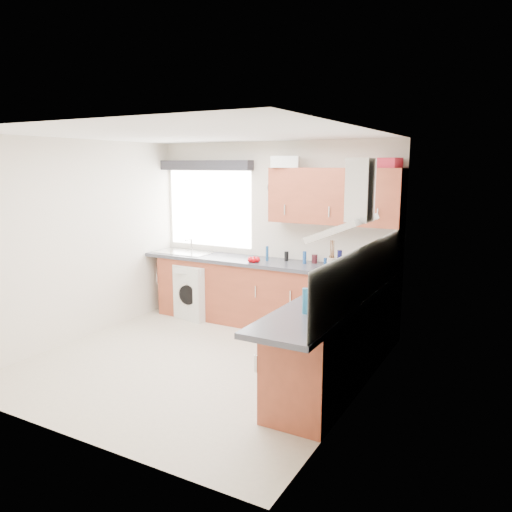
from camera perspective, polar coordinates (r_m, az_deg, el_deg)
The scene contains 35 objects.
ground_plane at distance 5.77m, azimuth -6.39°, elevation -11.95°, with size 3.60×3.60×0.00m, color beige.
ceiling at distance 5.35m, azimuth -6.95°, elevation 13.68°, with size 3.60×3.60×0.02m, color white.
wall_back at distance 6.95m, azimuth 1.97°, elevation 2.63°, with size 3.60×0.02×2.50m, color silver.
wall_front at distance 4.12m, azimuth -21.32°, elevation -3.47°, with size 3.60×0.02×2.50m, color silver.
wall_left at distance 6.62m, azimuth -19.48°, elevation 1.66°, with size 0.02×3.60×2.50m, color silver.
wall_right at distance 4.63m, azimuth 11.84°, elevation -1.50°, with size 0.02×3.60×2.50m, color silver.
window at distance 7.43m, azimuth -5.33°, elevation 5.43°, with size 1.40×0.02×1.10m, color silver.
window_blind at distance 7.33m, azimuth -5.81°, elevation 10.28°, with size 1.50×0.18×0.14m, color #26252A.
splashback at distance 4.93m, azimuth 12.72°, elevation -1.65°, with size 0.01×3.00×0.54m, color white.
base_cab_back at distance 6.90m, azimuth 0.09°, elevation -4.36°, with size 3.00×0.58×0.86m, color brown.
base_cab_corner at distance 6.31m, azimuth 12.98°, elevation -6.05°, with size 0.60×0.60×0.86m, color brown.
base_cab_right at distance 5.08m, azimuth 8.82°, elevation -9.96°, with size 0.58×2.10×0.86m, color brown.
worktop_back at distance 6.74m, azimuth 0.80°, elevation -0.74°, with size 3.60×0.62×0.05m, color #303239.
worktop_right at distance 4.81m, azimuth 8.24°, elevation -5.42°, with size 0.62×2.42×0.05m, color #303239.
sink at distance 7.44m, azimuth -8.29°, elevation 0.71°, with size 0.84×0.46×0.10m, color silver, non-canonical shape.
oven at distance 5.22m, azimuth 9.29°, elevation -9.48°, with size 0.56×0.58×0.85m, color black.
hob_plate at distance 5.07m, azimuth 9.45°, elevation -4.24°, with size 0.52×0.52×0.01m, color silver.
extractor_hood at distance 4.90m, azimuth 10.85°, elevation 5.33°, with size 0.52×0.78×0.66m, color silver, non-canonical shape.
upper_cabinets at distance 6.36m, azimuth 8.99°, elevation 6.78°, with size 1.70×0.35×0.70m, color brown.
washing_machine at distance 7.28m, azimuth -6.57°, elevation -3.97°, with size 0.53×0.51×0.78m, color silver.
wall_clock at distance 6.85m, azimuth 2.30°, elevation 7.81°, with size 0.27×0.27×0.04m, color #26252A.
casserole at distance 6.52m, azimuth 3.39°, elevation 10.69°, with size 0.35×0.25×0.15m, color silver.
storage_box at distance 6.18m, azimuth 14.94°, elevation 10.26°, with size 0.26×0.21×0.12m, color #B62032.
utensil_pot at distance 6.17m, azimuth 8.65°, elevation -0.93°, with size 0.11×0.11×0.15m, color gray.
kitchen_roll at distance 5.64m, azimuth 11.35°, elevation -1.57°, with size 0.12×0.12×0.26m, color silver.
tomato_cluster at distance 6.63m, azimuth -0.25°, elevation -0.40°, with size 0.15×0.15×0.07m, color #B5030B, non-canonical shape.
jar_0 at distance 6.71m, azimuth 1.28°, elevation 0.28°, with size 0.04×0.04×0.20m, color navy.
jar_1 at distance 6.56m, azimuth 5.57°, elevation -0.17°, with size 0.05×0.05×0.16m, color navy.
jar_2 at distance 6.40m, azimuth 9.57°, elevation -0.62°, with size 0.06×0.06×0.14m, color brown.
jar_3 at distance 6.60m, azimuth 6.71°, elevation -0.33°, with size 0.08×0.08×0.11m, color #41171D.
jar_4 at distance 6.39m, azimuth 7.92°, elevation -0.72°, with size 0.04×0.04×0.11m, color navy.
jar_5 at distance 6.73m, azimuth 3.50°, elevation -0.02°, with size 0.06×0.06×0.13m, color black.
jar_6 at distance 6.32m, azimuth 9.52°, elevation -0.36°, with size 0.06×0.06×0.23m, color #141547.
jar_7 at distance 6.20m, azimuth 8.61°, elevation -0.77°, with size 0.07×0.07×0.18m, color #362C1E.
bottle_0 at distance 4.35m, azimuth 5.65°, elevation -5.14°, with size 0.05×0.05×0.23m, color #1D658C.
Camera 1 is at (3.10, -4.34, 2.18)m, focal length 35.00 mm.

